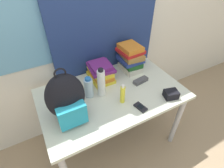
{
  "coord_description": "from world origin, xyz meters",
  "views": [
    {
      "loc": [
        -0.54,
        -0.62,
        1.76
      ],
      "look_at": [
        0.0,
        0.38,
        0.82
      ],
      "focal_mm": 28.0,
      "sensor_mm": 36.0,
      "label": 1
    }
  ],
  "objects_px": {
    "backpack": "(66,98)",
    "book_stack_left": "(101,72)",
    "water_bottle": "(89,88)",
    "book_stack_center": "(130,58)",
    "sunscreen_bottle": "(123,94)",
    "cell_phone": "(141,107)",
    "sports_bottle": "(101,83)",
    "sunglasses_case": "(141,81)",
    "camera_pouch": "(171,94)"
  },
  "relations": [
    {
      "from": "backpack",
      "to": "book_stack_left",
      "type": "relative_size",
      "value": 1.56
    },
    {
      "from": "backpack",
      "to": "water_bottle",
      "type": "relative_size",
      "value": 2.22
    },
    {
      "from": "book_stack_center",
      "to": "sunscreen_bottle",
      "type": "bearing_deg",
      "value": -130.06
    },
    {
      "from": "sunscreen_bottle",
      "to": "cell_phone",
      "type": "xyz_separation_m",
      "value": [
        0.09,
        -0.13,
        -0.08
      ]
    },
    {
      "from": "sports_bottle",
      "to": "sunglasses_case",
      "type": "bearing_deg",
      "value": -3.2
    },
    {
      "from": "book_stack_center",
      "to": "water_bottle",
      "type": "distance_m",
      "value": 0.56
    },
    {
      "from": "camera_pouch",
      "to": "cell_phone",
      "type": "bearing_deg",
      "value": 176.47
    },
    {
      "from": "water_bottle",
      "to": "camera_pouch",
      "type": "relative_size",
      "value": 1.48
    },
    {
      "from": "sunscreen_bottle",
      "to": "cell_phone",
      "type": "height_order",
      "value": "sunscreen_bottle"
    },
    {
      "from": "water_bottle",
      "to": "cell_phone",
      "type": "relative_size",
      "value": 1.65
    },
    {
      "from": "sunscreen_bottle",
      "to": "camera_pouch",
      "type": "xyz_separation_m",
      "value": [
        0.39,
        -0.15,
        -0.05
      ]
    },
    {
      "from": "sports_bottle",
      "to": "camera_pouch",
      "type": "height_order",
      "value": "sports_bottle"
    },
    {
      "from": "backpack",
      "to": "camera_pouch",
      "type": "xyz_separation_m",
      "value": [
        0.83,
        -0.21,
        -0.15
      ]
    },
    {
      "from": "book_stack_center",
      "to": "sports_bottle",
      "type": "xyz_separation_m",
      "value": [
        -0.42,
        -0.21,
        -0.01
      ]
    },
    {
      "from": "sunscreen_bottle",
      "to": "cell_phone",
      "type": "distance_m",
      "value": 0.18
    },
    {
      "from": "sunglasses_case",
      "to": "cell_phone",
      "type": "bearing_deg",
      "value": -125.42
    },
    {
      "from": "book_stack_center",
      "to": "sunglasses_case",
      "type": "height_order",
      "value": "book_stack_center"
    },
    {
      "from": "book_stack_center",
      "to": "cell_phone",
      "type": "height_order",
      "value": "book_stack_center"
    },
    {
      "from": "book_stack_center",
      "to": "water_bottle",
      "type": "xyz_separation_m",
      "value": [
        -0.53,
        -0.17,
        -0.05
      ]
    },
    {
      "from": "camera_pouch",
      "to": "backpack",
      "type": "bearing_deg",
      "value": 165.48
    },
    {
      "from": "cell_phone",
      "to": "camera_pouch",
      "type": "distance_m",
      "value": 0.3
    },
    {
      "from": "book_stack_left",
      "to": "cell_phone",
      "type": "distance_m",
      "value": 0.52
    },
    {
      "from": "book_stack_left",
      "to": "sports_bottle",
      "type": "height_order",
      "value": "sports_bottle"
    },
    {
      "from": "book_stack_left",
      "to": "camera_pouch",
      "type": "distance_m",
      "value": 0.67
    },
    {
      "from": "book_stack_left",
      "to": "water_bottle",
      "type": "relative_size",
      "value": 1.43
    },
    {
      "from": "book_stack_center",
      "to": "camera_pouch",
      "type": "relative_size",
      "value": 2.1
    },
    {
      "from": "cell_phone",
      "to": "book_stack_center",
      "type": "bearing_deg",
      "value": 66.49
    },
    {
      "from": "book_stack_left",
      "to": "book_stack_center",
      "type": "height_order",
      "value": "book_stack_center"
    },
    {
      "from": "sunglasses_case",
      "to": "book_stack_center",
      "type": "bearing_deg",
      "value": 83.69
    },
    {
      "from": "book_stack_center",
      "to": "sunscreen_bottle",
      "type": "height_order",
      "value": "book_stack_center"
    },
    {
      "from": "water_bottle",
      "to": "sunscreen_bottle",
      "type": "xyz_separation_m",
      "value": [
        0.21,
        -0.2,
        -0.01
      ]
    },
    {
      "from": "water_bottle",
      "to": "sports_bottle",
      "type": "relative_size",
      "value": 0.72
    },
    {
      "from": "backpack",
      "to": "sunscreen_bottle",
      "type": "distance_m",
      "value": 0.45
    },
    {
      "from": "backpack",
      "to": "cell_phone",
      "type": "height_order",
      "value": "backpack"
    },
    {
      "from": "cell_phone",
      "to": "backpack",
      "type": "bearing_deg",
      "value": 159.62
    },
    {
      "from": "sports_bottle",
      "to": "camera_pouch",
      "type": "relative_size",
      "value": 2.05
    },
    {
      "from": "backpack",
      "to": "cell_phone",
      "type": "bearing_deg",
      "value": -20.38
    },
    {
      "from": "book_stack_left",
      "to": "sunglasses_case",
      "type": "height_order",
      "value": "book_stack_left"
    },
    {
      "from": "backpack",
      "to": "sports_bottle",
      "type": "height_order",
      "value": "backpack"
    },
    {
      "from": "book_stack_left",
      "to": "sports_bottle",
      "type": "bearing_deg",
      "value": -113.62
    },
    {
      "from": "camera_pouch",
      "to": "water_bottle",
      "type": "bearing_deg",
      "value": 150.22
    },
    {
      "from": "sports_bottle",
      "to": "sunscreen_bottle",
      "type": "relative_size",
      "value": 1.5
    },
    {
      "from": "sunscreen_bottle",
      "to": "sunglasses_case",
      "type": "height_order",
      "value": "sunscreen_bottle"
    },
    {
      "from": "book_stack_left",
      "to": "sunscreen_bottle",
      "type": "relative_size",
      "value": 1.54
    },
    {
      "from": "backpack",
      "to": "water_bottle",
      "type": "distance_m",
      "value": 0.27
    },
    {
      "from": "sunscreen_bottle",
      "to": "camera_pouch",
      "type": "relative_size",
      "value": 1.37
    },
    {
      "from": "sports_bottle",
      "to": "camera_pouch",
      "type": "xyz_separation_m",
      "value": [
        0.5,
        -0.31,
        -0.1
      ]
    },
    {
      "from": "sunglasses_case",
      "to": "camera_pouch",
      "type": "relative_size",
      "value": 1.19
    },
    {
      "from": "camera_pouch",
      "to": "sunglasses_case",
      "type": "bearing_deg",
      "value": 110.12
    },
    {
      "from": "sports_bottle",
      "to": "sunglasses_case",
      "type": "height_order",
      "value": "sports_bottle"
    }
  ]
}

